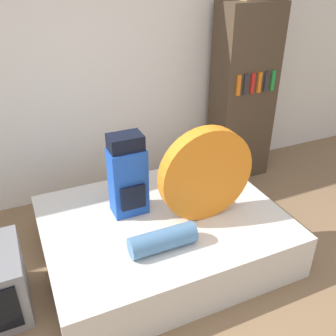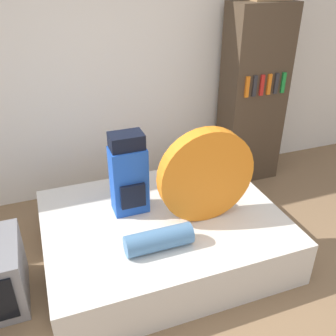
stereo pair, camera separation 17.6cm
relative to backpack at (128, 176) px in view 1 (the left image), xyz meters
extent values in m
plane|color=#846647|center=(0.23, -0.97, -0.74)|extent=(16.00, 16.00, 0.00)
cube|color=white|center=(0.23, 1.11, 0.56)|extent=(8.00, 0.05, 2.60)
cube|color=silver|center=(0.23, -0.19, -0.54)|extent=(1.96, 1.51, 0.40)
cube|color=blue|center=(0.00, 0.00, -0.05)|extent=(0.29, 0.20, 0.58)
cube|color=black|center=(0.00, 0.01, 0.30)|extent=(0.27, 0.19, 0.12)
cube|color=black|center=(0.00, -0.11, -0.14)|extent=(0.20, 0.03, 0.21)
cylinder|color=orange|center=(0.55, -0.31, 0.05)|extent=(0.79, 0.12, 0.79)
cylinder|color=teal|center=(0.07, -0.56, -0.26)|extent=(0.51, 0.16, 0.16)
cube|color=#473828|center=(1.62, 0.80, 0.22)|extent=(0.64, 0.39, 1.93)
cube|color=orange|center=(1.41, 0.59, 0.42)|extent=(0.04, 0.02, 0.21)
cube|color=#2D2D33|center=(1.49, 0.59, 0.42)|extent=(0.04, 0.02, 0.21)
cube|color=red|center=(1.58, 0.59, 0.42)|extent=(0.04, 0.02, 0.21)
cube|color=orange|center=(1.67, 0.59, 0.42)|extent=(0.04, 0.02, 0.21)
cube|color=#2D2D33|center=(1.75, 0.59, 0.42)|extent=(0.04, 0.02, 0.21)
cube|color=#1E8E38|center=(1.84, 0.59, 0.42)|extent=(0.04, 0.02, 0.21)
camera|label=1|loc=(-0.77, -2.52, 1.54)|focal=40.00mm
camera|label=2|loc=(-0.61, -2.59, 1.54)|focal=40.00mm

